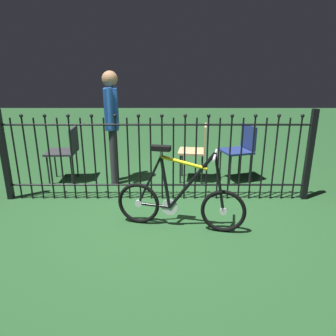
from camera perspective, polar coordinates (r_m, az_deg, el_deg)
ground_plane at (r=3.68m, az=-2.12°, el=-8.97°), size 20.00×20.00×0.00m
iron_fence at (r=3.98m, az=-2.42°, el=2.27°), size 3.95×0.07×1.18m
bicycle at (r=3.34m, az=2.25°, el=-5.91°), size 1.37×0.44×0.90m
chair_navy at (r=4.82m, az=13.26°, el=3.74°), size 0.51×0.51×0.84m
chair_charcoal at (r=4.91m, az=-17.83°, el=3.42°), size 0.44×0.44×0.82m
chair_tan at (r=4.69m, az=5.54°, el=3.80°), size 0.45×0.45×0.86m
person_visitor at (r=4.58m, az=-10.01°, el=8.89°), size 0.22×0.47×1.62m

